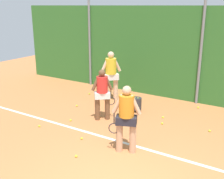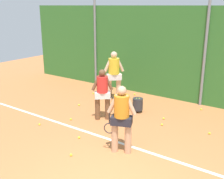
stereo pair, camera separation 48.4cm
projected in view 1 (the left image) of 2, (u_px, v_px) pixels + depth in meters
The scene contains 20 objects.
ground_plane at pixel (151, 149), 7.20m from camera, with size 26.58×26.58×0.00m, color #C67542.
hedge_fence_backdrop at pixel (202, 56), 10.23m from camera, with size 17.28×0.25×3.58m, color #33702D.
fence_post_left at pixel (90, 44), 12.57m from camera, with size 0.10×0.10×3.84m, color gray.
fence_post_center at pixel (201, 53), 10.05m from camera, with size 0.10×0.10×3.84m, color gray.
court_baseline_paint at pixel (150, 150), 7.16m from camera, with size 12.63×0.10×0.01m, color white.
player_foreground_near at pixel (126, 116), 6.82m from camera, with size 0.74×0.47×1.75m.
player_midcourt at pixel (102, 92), 8.85m from camera, with size 0.58×0.59×1.67m.
player_backcourt_far at pixel (111, 73), 10.64m from camera, with size 0.63×0.63×1.93m.
ball_hopper at pixel (136, 104), 9.71m from camera, with size 0.36×0.36×0.51m.
tennis_ball_0 at pixel (71, 120), 8.95m from camera, with size 0.07×0.07×0.07m, color #CCDB33.
tennis_ball_1 at pixel (131, 94), 11.61m from camera, with size 0.07×0.07×0.07m, color #CCDB33.
tennis_ball_2 at pixel (162, 123), 8.71m from camera, with size 0.07×0.07×0.07m, color #CCDB33.
tennis_ball_3 at pixel (198, 107), 10.07m from camera, with size 0.07×0.07×0.07m, color #CCDB33.
tennis_ball_4 at pixel (77, 106), 10.25m from camera, with size 0.07×0.07×0.07m, color #CCDB33.
tennis_ball_5 at pixel (82, 138), 7.73m from camera, with size 0.07×0.07×0.07m, color #CCDB33.
tennis_ball_6 at pixel (39, 126), 8.52m from camera, with size 0.07×0.07×0.07m, color #CCDB33.
tennis_ball_7 at pixel (210, 131), 8.20m from camera, with size 0.07×0.07×0.07m, color #CCDB33.
tennis_ball_8 at pixel (163, 117), 9.19m from camera, with size 0.07×0.07×0.07m, color #CCDB33.
tennis_ball_9 at pixel (76, 156), 6.82m from camera, with size 0.07×0.07×0.07m, color #CCDB33.
tennis_ball_11 at pixel (89, 94), 11.63m from camera, with size 0.07×0.07×0.07m, color #CCDB33.
Camera 1 is at (2.55, -4.18, 3.59)m, focal length 44.48 mm.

